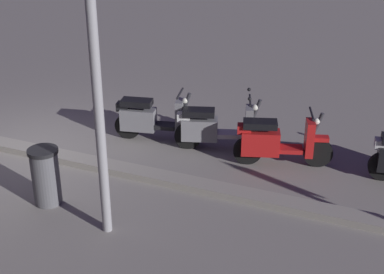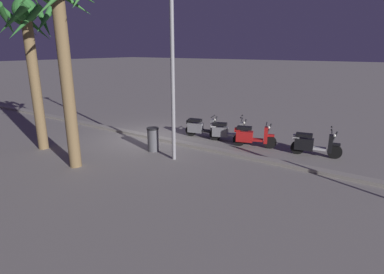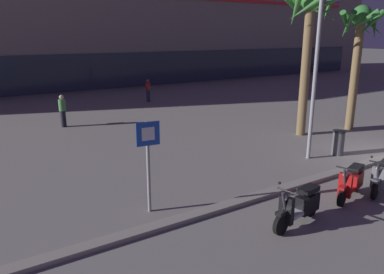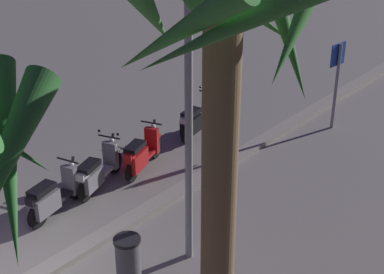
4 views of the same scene
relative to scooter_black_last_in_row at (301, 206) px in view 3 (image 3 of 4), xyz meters
name	(u,v)px [view 3 (image 3 of 4)]	position (x,y,z in m)	size (l,w,h in m)	color
scooter_black_last_in_row	(301,206)	(0.00, 0.00, 0.00)	(1.83, 0.66, 1.17)	black
scooter_red_tail_end	(352,182)	(2.37, 0.27, 0.00)	(1.72, 0.80, 1.04)	black
scooter_grey_gap_after_mid	(383,176)	(3.58, 0.09, -0.01)	(1.78, 0.83, 1.17)	black
crossing_sign	(148,156)	(-2.80, 2.52, 1.05)	(0.60, 0.15, 2.40)	#939399
palm_tree_mid_walkway	(359,39)	(9.31, 5.22, 3.76)	(2.17, 2.15, 5.72)	olive
palm_tree_by_mall_entrance	(309,29)	(6.49, 5.74, 4.19)	(2.36, 2.34, 6.27)	olive
pedestrian_by_palm_tree	(148,90)	(4.48, 17.35, 0.34)	(0.34, 0.46, 1.51)	#2D3351
pedestrian_strolling_near_curb	(63,110)	(-2.26, 13.13, 0.39)	(0.34, 0.46, 1.60)	black
litter_bin	(338,142)	(5.37, 2.94, 0.03)	(0.48, 0.48, 0.95)	#56565B
street_lamp	(319,33)	(4.09, 3.25, 4.04)	(0.36, 0.36, 7.48)	#939399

